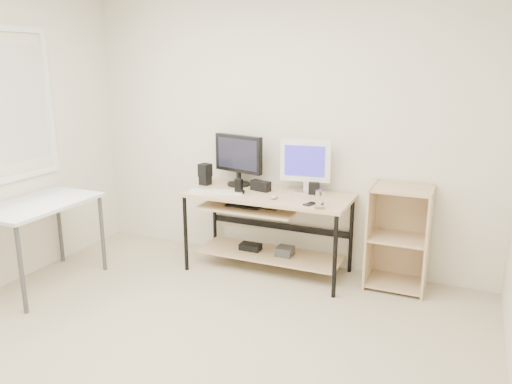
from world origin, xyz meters
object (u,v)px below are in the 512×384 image
Objects in this scene: white_imac at (305,162)px; shelf_unit at (399,236)px; side_table at (39,211)px; desk at (266,216)px; black_monitor at (238,157)px; audio_controller at (239,186)px.

shelf_unit is at bearing -8.19° from white_imac.
white_imac is at bearing 32.18° from side_table.
desk is 2.84× the size of black_monitor.
audio_controller is at bearing -50.39° from black_monitor.
desk is 1.67× the size of shelf_unit.
side_table is 3.09m from shelf_unit.
shelf_unit reaches higher than desk.
side_table is 2.35m from white_imac.
black_monitor is (1.30, 1.23, 0.36)m from side_table.
audio_controller is at bearing -153.09° from desk.
white_imac is 0.64m from audio_controller.
audio_controller is (-1.39, -0.27, 0.37)m from shelf_unit.
white_imac is (0.67, 0.00, 0.00)m from black_monitor.
white_imac is at bearing 34.06° from audio_controller.
side_table is at bearing -140.98° from audio_controller.
black_monitor is 3.89× the size of audio_controller.
shelf_unit is (2.83, 1.22, -0.22)m from side_table.
shelf_unit is 1.70× the size of black_monitor.
audio_controller is at bearing -168.99° from shelf_unit.
desk is at bearing -12.34° from black_monitor.
white_imac reaches higher than audio_controller.
audio_controller is (0.14, -0.28, -0.21)m from black_monitor.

